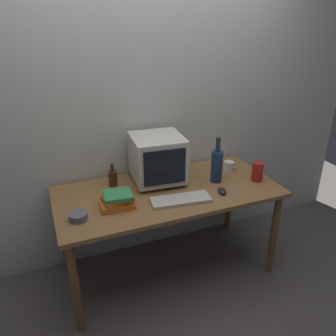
# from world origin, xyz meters

# --- Properties ---
(ground_plane) EXTENTS (6.00, 6.00, 0.00)m
(ground_plane) POSITION_xyz_m (0.00, 0.00, 0.00)
(ground_plane) COLOR #56514C
(back_wall) EXTENTS (4.00, 0.08, 2.50)m
(back_wall) POSITION_xyz_m (0.00, 0.45, 1.25)
(back_wall) COLOR beige
(back_wall) RESTS_ON ground
(desk) EXTENTS (1.66, 0.78, 0.76)m
(desk) POSITION_xyz_m (0.00, 0.00, 0.67)
(desk) COLOR olive
(desk) RESTS_ON ground
(crt_monitor) EXTENTS (0.41, 0.41, 0.37)m
(crt_monitor) POSITION_xyz_m (-0.02, 0.17, 0.95)
(crt_monitor) COLOR beige
(crt_monitor) RESTS_ON desk
(keyboard) EXTENTS (0.44, 0.20, 0.02)m
(keyboard) POSITION_xyz_m (0.02, -0.19, 0.77)
(keyboard) COLOR beige
(keyboard) RESTS_ON desk
(computer_mouse) EXTENTS (0.08, 0.11, 0.04)m
(computer_mouse) POSITION_xyz_m (0.35, -0.20, 0.78)
(computer_mouse) COLOR black
(computer_mouse) RESTS_ON desk
(bottle_tall) EXTENTS (0.09, 0.09, 0.37)m
(bottle_tall) POSITION_xyz_m (0.40, -0.01, 0.90)
(bottle_tall) COLOR navy
(bottle_tall) RESTS_ON desk
(bottle_short) EXTENTS (0.07, 0.07, 0.18)m
(bottle_short) POSITION_xyz_m (-0.36, 0.22, 0.83)
(bottle_short) COLOR #472314
(bottle_short) RESTS_ON desk
(book_stack) EXTENTS (0.24, 0.19, 0.10)m
(book_stack) POSITION_xyz_m (-0.41, -0.10, 0.81)
(book_stack) COLOR orange
(book_stack) RESTS_ON desk
(mug) EXTENTS (0.12, 0.08, 0.09)m
(mug) POSITION_xyz_m (0.59, 0.11, 0.80)
(mug) COLOR white
(mug) RESTS_ON desk
(cd_spindle) EXTENTS (0.12, 0.12, 0.04)m
(cd_spindle) POSITION_xyz_m (-0.68, -0.16, 0.78)
(cd_spindle) COLOR #595B66
(cd_spindle) RESTS_ON desk
(metal_canister) EXTENTS (0.09, 0.09, 0.15)m
(metal_canister) POSITION_xyz_m (0.71, -0.11, 0.83)
(metal_canister) COLOR #A51E19
(metal_canister) RESTS_ON desk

